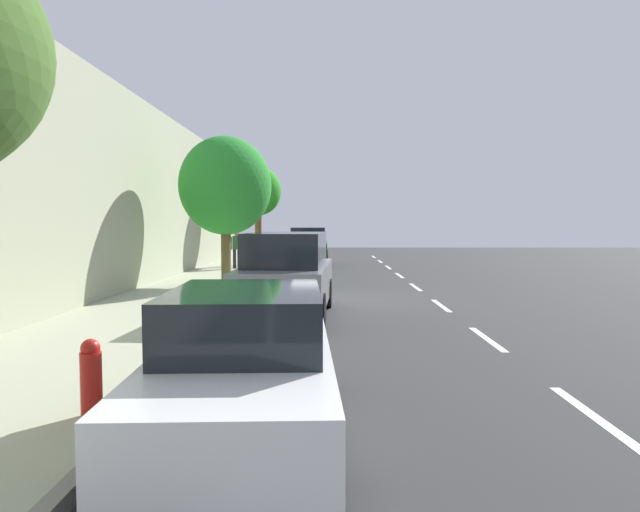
# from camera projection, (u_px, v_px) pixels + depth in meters

# --- Properties ---
(ground) EXTENTS (67.57, 67.57, 0.00)m
(ground) POSITION_uv_depth(u_px,v_px,m) (336.00, 300.00, 15.62)
(ground) COLOR #303030
(sidewalk) EXTENTS (3.85, 42.23, 0.17)m
(sidewalk) POSITION_uv_depth(u_px,v_px,m) (186.00, 297.00, 15.67)
(sidewalk) COLOR #A8AB90
(sidewalk) RESTS_ON ground
(curb_edge) EXTENTS (0.16, 42.23, 0.17)m
(curb_edge) POSITION_uv_depth(u_px,v_px,m) (256.00, 297.00, 15.64)
(curb_edge) COLOR gray
(curb_edge) RESTS_ON ground
(lane_stripe_centre) EXTENTS (0.14, 40.00, 0.01)m
(lane_stripe_centre) POSITION_uv_depth(u_px,v_px,m) (427.00, 295.00, 16.69)
(lane_stripe_centre) COLOR white
(lane_stripe_centre) RESTS_ON ground
(lane_stripe_bike_edge) EXTENTS (0.12, 42.23, 0.01)m
(lane_stripe_bike_edge) POSITION_uv_depth(u_px,v_px,m) (307.00, 300.00, 15.63)
(lane_stripe_bike_edge) COLOR white
(lane_stripe_bike_edge) RESTS_ON ground
(building_facade) EXTENTS (0.50, 42.23, 6.23)m
(building_facade) POSITION_uv_depth(u_px,v_px,m) (109.00, 192.00, 15.51)
(building_facade) COLOR #9A9E81
(building_facade) RESTS_ON ground
(parked_suv_green_nearest) EXTENTS (1.97, 4.70, 1.99)m
(parked_suv_green_nearest) POSITION_uv_depth(u_px,v_px,m) (309.00, 246.00, 28.06)
(parked_suv_green_nearest) COLOR #1E512D
(parked_suv_green_nearest) RESTS_ON ground
(parked_suv_grey_second) EXTENTS (2.16, 4.79, 1.99)m
(parked_suv_grey_second) POSITION_uv_depth(u_px,v_px,m) (287.00, 274.00, 12.82)
(parked_suv_grey_second) COLOR slate
(parked_suv_grey_second) RESTS_ON ground
(parked_sedan_white_mid) EXTENTS (1.99, 4.48, 1.52)m
(parked_sedan_white_mid) POSITION_uv_depth(u_px,v_px,m) (246.00, 362.00, 5.75)
(parked_sedan_white_mid) COLOR white
(parked_sedan_white_mid) RESTS_ON ground
(bicycle_at_curb) EXTENTS (1.67, 0.56, 0.73)m
(bicycle_at_curb) POSITION_uv_depth(u_px,v_px,m) (284.00, 274.00, 19.92)
(bicycle_at_curb) COLOR black
(bicycle_at_curb) RESTS_ON ground
(cyclist_with_backpack) EXTENTS (0.48, 0.60, 1.64)m
(cyclist_with_backpack) POSITION_uv_depth(u_px,v_px,m) (279.00, 256.00, 20.34)
(cyclist_with_backpack) COLOR #C6B284
(cyclist_with_backpack) RESTS_ON ground
(street_tree_near_cyclist) EXTENTS (2.28, 2.28, 4.82)m
(street_tree_near_cyclist) POSITION_uv_depth(u_px,v_px,m) (258.00, 192.00, 26.76)
(street_tree_near_cyclist) COLOR brown
(street_tree_near_cyclist) RESTS_ON sidewalk
(street_tree_mid_block) EXTENTS (3.08, 3.08, 4.94)m
(street_tree_mid_block) POSITION_uv_depth(u_px,v_px,m) (225.00, 186.00, 18.17)
(street_tree_mid_block) COLOR brown
(street_tree_mid_block) RESTS_ON sidewalk
(pedestrian_on_phone) EXTENTS (0.61, 0.30, 1.72)m
(pedestrian_on_phone) POSITION_uv_depth(u_px,v_px,m) (237.00, 247.00, 24.57)
(pedestrian_on_phone) COLOR black
(pedestrian_on_phone) RESTS_ON sidewalk
(fire_hydrant) EXTENTS (0.22, 0.22, 0.84)m
(fire_hydrant) POSITION_uv_depth(u_px,v_px,m) (91.00, 378.00, 5.70)
(fire_hydrant) COLOR red
(fire_hydrant) RESTS_ON sidewalk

